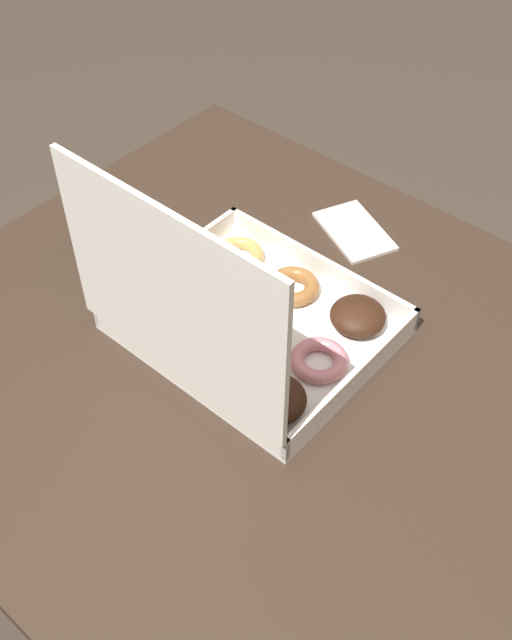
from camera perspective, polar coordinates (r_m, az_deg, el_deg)
ground_plane at (r=1.72m, az=0.66°, el=-20.15°), size 8.00×8.00×0.00m
dining_table at (r=1.14m, az=0.94°, el=-6.70°), size 1.07×0.92×0.77m
donut_box at (r=1.04m, az=-1.16°, el=0.00°), size 0.36×0.31×0.32m
coffee_mug at (r=1.21m, az=-11.68°, el=6.97°), size 0.08×0.08×0.11m
paper_napkin at (r=1.27m, az=7.51°, el=6.74°), size 0.16×0.14×0.01m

